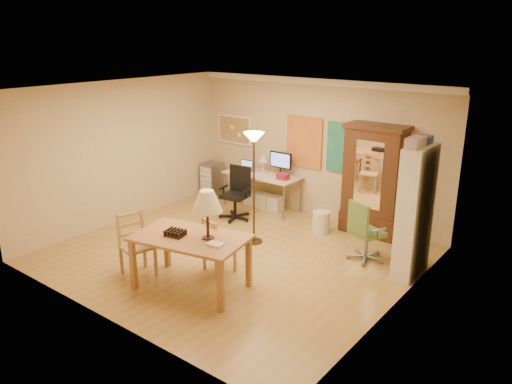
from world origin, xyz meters
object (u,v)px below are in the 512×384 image
Objects in this scene: office_chair_black at (236,205)px; office_chair_green at (365,244)px; bookshelf at (415,212)px; armoire at (373,188)px; dining_table at (196,227)px; computer_desk at (264,187)px.

office_chair_green is (2.86, -0.20, -0.01)m from office_chair_black.
office_chair_black is 1.04× the size of office_chair_green.
bookshelf is at bearing -3.22° from office_chair_black.
armoire is (2.44, 0.91, 0.60)m from office_chair_black.
armoire is at bearing 20.50° from office_chair_black.
dining_table is at bearing -106.80° from armoire.
office_chair_green is 0.50× the size of bookshelf.
armoire is (2.36, 0.08, 0.42)m from computer_desk.
computer_desk is at bearing -178.01° from armoire.
bookshelf reaches higher than dining_table.
dining_table is 3.59m from armoire.
office_chair_green is 0.50× the size of armoire.
computer_desk reaches higher than office_chair_green.
bookshelf is at bearing 46.28° from dining_table.
computer_desk is at bearing 163.74° from bookshelf.
office_chair_black is at bearing -159.50° from armoire.
office_chair_green is (2.79, -1.03, -0.18)m from computer_desk.
dining_table is at bearing -122.18° from office_chair_green.
bookshelf is (1.18, -1.12, 0.11)m from armoire.
office_chair_green is at bearing 179.67° from bookshelf.
office_chair_black is at bearing -95.11° from computer_desk.
office_chair_black is 2.87m from office_chair_green.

